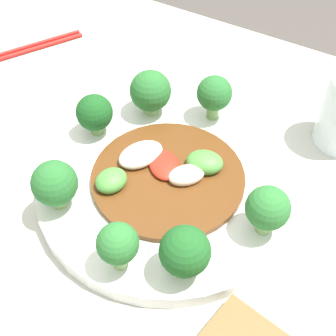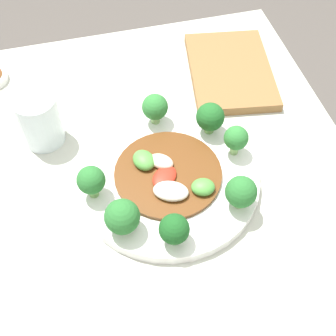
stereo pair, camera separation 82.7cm
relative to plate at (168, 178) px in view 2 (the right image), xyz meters
name	(u,v)px [view 2 (the right image)]	position (x,y,z in m)	size (l,w,h in m)	color
table	(163,289)	(0.04, -0.02, -0.38)	(0.97, 0.74, 0.74)	#B7BCAD
plate	(168,178)	(0.00, 0.00, 0.00)	(0.32, 0.32, 0.02)	white
broccoli_northeast	(241,192)	(0.09, 0.10, 0.05)	(0.05, 0.05, 0.06)	#89B76B
broccoli_northwest	(210,117)	(-0.08, 0.10, 0.05)	(0.05, 0.05, 0.06)	#70A356
broccoli_north	(236,139)	(-0.02, 0.13, 0.05)	(0.04, 0.04, 0.06)	#89B76B
broccoli_southeast	(122,217)	(0.09, -0.09, 0.05)	(0.06, 0.06, 0.07)	#89B76B
broccoli_west	(155,107)	(-0.13, 0.01, 0.05)	(0.05, 0.05, 0.06)	#89B76B
broccoli_east	(174,229)	(0.13, -0.02, 0.04)	(0.05, 0.05, 0.06)	#70A356
broccoli_south	(91,181)	(0.01, -0.13, 0.05)	(0.05, 0.05, 0.06)	#70A356
stirfry_center	(168,174)	(0.00, 0.00, 0.02)	(0.19, 0.19, 0.03)	#5B3314
drinking_glass	(40,120)	(-0.16, -0.20, 0.04)	(0.08, 0.08, 0.10)	silver
cutting_board	(230,71)	(-0.24, 0.20, 0.00)	(0.26, 0.20, 0.02)	brown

